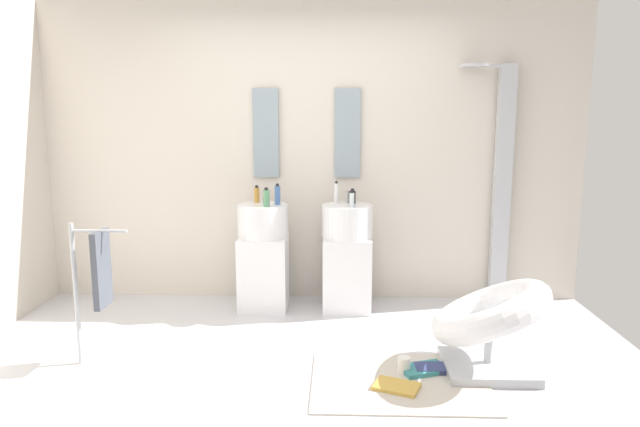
{
  "coord_description": "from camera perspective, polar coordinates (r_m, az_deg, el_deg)",
  "views": [
    {
      "loc": [
        0.28,
        -3.32,
        1.62
      ],
      "look_at": [
        0.15,
        0.55,
        0.95
      ],
      "focal_mm": 31.62,
      "sensor_mm": 36.0,
      "label": 1
    }
  ],
  "objects": [
    {
      "name": "magazine_ochre",
      "position": [
        3.57,
        7.75,
        -16.94
      ],
      "size": [
        0.31,
        0.26,
        0.02
      ],
      "primitive_type": "cube",
      "rotation": [
        0.0,
        0.0,
        -0.38
      ],
      "color": "gold",
      "rests_on": "area_rug"
    },
    {
      "name": "magazine_navy",
      "position": [
        3.81,
        11.47,
        -15.11
      ],
      "size": [
        0.25,
        0.15,
        0.03
      ],
      "primitive_type": "cube",
      "rotation": [
        0.0,
        0.0,
        0.04
      ],
      "color": "navy",
      "rests_on": "area_rug"
    },
    {
      "name": "soap_bottle_blue",
      "position": [
        4.69,
        -4.33,
        1.89
      ],
      "size": [
        0.05,
        0.05,
        0.17
      ],
      "color": "#4C72B7",
      "rests_on": "pedestal_sink_left"
    },
    {
      "name": "shower_column",
      "position": [
        5.07,
        17.82,
        3.23
      ],
      "size": [
        0.49,
        0.24,
        2.05
      ],
      "color": "#B7BABF",
      "rests_on": "ground_plane"
    },
    {
      "name": "ground_plane",
      "position": [
        3.71,
        -2.71,
        -16.4
      ],
      "size": [
        4.8,
        3.6,
        0.04
      ],
      "primitive_type": "cube",
      "color": "silver"
    },
    {
      "name": "vanity_mirror_left",
      "position": [
        4.94,
        -5.49,
        8.1
      ],
      "size": [
        0.22,
        0.03,
        0.76
      ],
      "primitive_type": "cube",
      "color": "#8C9EA8"
    },
    {
      "name": "pedestal_sink_right",
      "position": [
        4.75,
        2.75,
        -4.35
      ],
      "size": [
        0.42,
        0.42,
        1.0
      ],
      "color": "white",
      "rests_on": "ground_plane"
    },
    {
      "name": "soap_bottle_amber",
      "position": [
        4.82,
        -6.42,
        1.91
      ],
      "size": [
        0.05,
        0.05,
        0.15
      ],
      "color": "#C68C38",
      "rests_on": "pedestal_sink_left"
    },
    {
      "name": "soap_bottle_black",
      "position": [
        4.75,
        3.3,
        1.7
      ],
      "size": [
        0.05,
        0.05,
        0.12
      ],
      "color": "black",
      "rests_on": "pedestal_sink_right"
    },
    {
      "name": "soap_bottle_green",
      "position": [
        4.59,
        -5.45,
        1.59
      ],
      "size": [
        0.05,
        0.05,
        0.15
      ],
      "color": "#59996B",
      "rests_on": "pedestal_sink_left"
    },
    {
      "name": "soap_bottle_clear",
      "position": [
        4.54,
        3.24,
        1.4
      ],
      "size": [
        0.04,
        0.04,
        0.14
      ],
      "color": "silver",
      "rests_on": "pedestal_sink_right"
    },
    {
      "name": "lounge_chair",
      "position": [
        3.79,
        16.82,
        -10.19
      ],
      "size": [
        1.02,
        1.02,
        0.65
      ],
      "color": "#B7BABF",
      "rests_on": "ground_plane"
    },
    {
      "name": "vanity_mirror_right",
      "position": [
        4.9,
        2.8,
        8.11
      ],
      "size": [
        0.22,
        0.03,
        0.76
      ],
      "primitive_type": "cube",
      "color": "#8C9EA8"
    },
    {
      "name": "towel_rack",
      "position": [
        3.92,
        -21.6,
        -5.53
      ],
      "size": [
        0.37,
        0.22,
        0.95
      ],
      "color": "#B7BABF",
      "rests_on": "ground_plane"
    },
    {
      "name": "area_rug",
      "position": [
        3.66,
        8.08,
        -16.48
      ],
      "size": [
        1.08,
        0.82,
        0.01
      ],
      "primitive_type": "cube",
      "color": "beige",
      "rests_on": "ground_plane"
    },
    {
      "name": "rear_partition",
      "position": [
        4.99,
        -1.31,
        6.14
      ],
      "size": [
        4.8,
        0.1,
        2.6
      ],
      "primitive_type": "cube",
      "color": "beige",
      "rests_on": "ground_plane"
    },
    {
      "name": "soap_bottle_white",
      "position": [
        4.75,
        1.67,
        2.1
      ],
      "size": [
        0.04,
        0.04,
        0.19
      ],
      "color": "white",
      "rests_on": "pedestal_sink_right"
    },
    {
      "name": "magazine_teal",
      "position": [
        3.8,
        10.42,
        -15.22
      ],
      "size": [
        0.33,
        0.26,
        0.03
      ],
      "primitive_type": "cube",
      "rotation": [
        0.0,
        0.0,
        0.35
      ],
      "color": "teal",
      "rests_on": "area_rug"
    },
    {
      "name": "pedestal_sink_left",
      "position": [
        4.79,
        -5.74,
        -4.26
      ],
      "size": [
        0.42,
        0.42,
        1.0
      ],
      "color": "white",
      "rests_on": "ground_plane"
    },
    {
      "name": "coffee_mug",
      "position": [
        3.75,
        8.49,
        -14.88
      ],
      "size": [
        0.08,
        0.08,
        0.1
      ],
      "primitive_type": "cylinder",
      "color": "white",
      "rests_on": "area_rug"
    }
  ]
}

